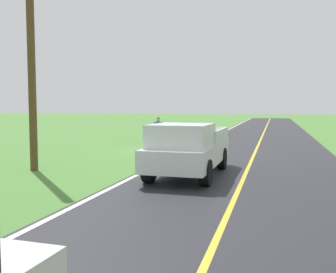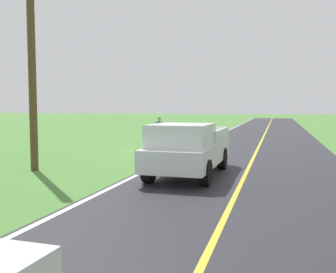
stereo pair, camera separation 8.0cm
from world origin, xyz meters
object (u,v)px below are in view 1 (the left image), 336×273
(hitchhiker_walking, at_px, (158,130))
(suitcase_carried, at_px, (151,142))
(utility_pole_roadside, at_px, (31,51))
(pickup_truck_passing, at_px, (188,148))

(hitchhiker_walking, relative_size, suitcase_carried, 3.50)
(utility_pole_roadside, bearing_deg, pickup_truck_passing, -175.86)
(hitchhiker_walking, distance_m, utility_pole_roadside, 10.43)
(pickup_truck_passing, bearing_deg, suitcase_carried, -65.04)
(utility_pole_roadside, bearing_deg, suitcase_carried, -98.55)
(hitchhiker_walking, height_order, utility_pole_roadside, utility_pole_roadside)
(pickup_truck_passing, height_order, utility_pole_roadside, utility_pole_roadside)
(hitchhiker_walking, height_order, suitcase_carried, hitchhiker_walking)
(hitchhiker_walking, relative_size, pickup_truck_passing, 0.32)
(pickup_truck_passing, relative_size, utility_pole_roadside, 0.62)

